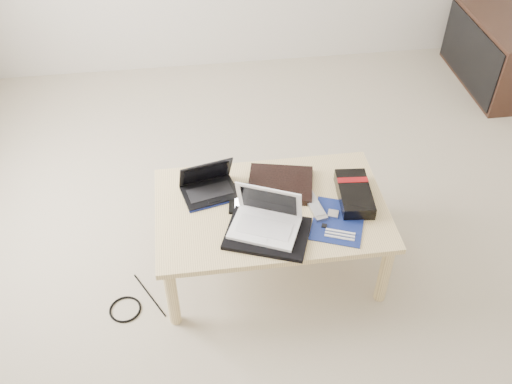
{
  "coord_description": "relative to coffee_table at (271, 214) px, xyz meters",
  "views": [
    {
      "loc": [
        -0.45,
        -1.99,
        2.29
      ],
      "look_at": [
        -0.18,
        -0.07,
        0.5
      ],
      "focal_mm": 40.0,
      "sensor_mm": 36.0,
      "label": 1
    }
  ],
  "objects": [
    {
      "name": "ground",
      "position": [
        0.11,
        0.07,
        -0.35
      ],
      "size": [
        4.0,
        4.0,
        0.0
      ],
      "primitive_type": "plane",
      "color": "#AB9F8B",
      "rests_on": "ground"
    },
    {
      "name": "coffee_table",
      "position": [
        0.0,
        0.0,
        0.0
      ],
      "size": [
        1.1,
        0.7,
        0.4
      ],
      "color": "beige",
      "rests_on": "ground"
    },
    {
      "name": "media_cabinet",
      "position": [
        1.88,
        1.52,
        -0.1
      ],
      "size": [
        0.41,
        0.9,
        0.5
      ],
      "color": "#361F16",
      "rests_on": "ground"
    },
    {
      "name": "book",
      "position": [
        0.07,
        0.14,
        0.06
      ],
      "size": [
        0.36,
        0.32,
        0.03
      ],
      "color": "black",
      "rests_on": "coffee_table"
    },
    {
      "name": "netbook",
      "position": [
        -0.29,
        0.14,
        0.09
      ],
      "size": [
        0.3,
        0.24,
        0.18
      ],
      "color": "black",
      "rests_on": "coffee_table"
    },
    {
      "name": "tablet",
      "position": [
        -0.06,
        0.06,
        0.06
      ],
      "size": [
        0.3,
        0.24,
        0.01
      ],
      "color": "black",
      "rests_on": "coffee_table"
    },
    {
      "name": "remote",
      "position": [
        0.2,
        -0.01,
        0.06
      ],
      "size": [
        0.1,
        0.25,
        0.02
      ],
      "color": "#B1B1B6",
      "rests_on": "coffee_table"
    },
    {
      "name": "neoprene_sleeve",
      "position": [
        -0.05,
        -0.18,
        0.06
      ],
      "size": [
        0.44,
        0.38,
        0.02
      ],
      "primitive_type": "cube",
      "rotation": [
        0.0,
        0.0,
        -0.36
      ],
      "color": "black",
      "rests_on": "coffee_table"
    },
    {
      "name": "white_laptop",
      "position": [
        -0.05,
        -0.14,
        0.11
      ],
      "size": [
        0.36,
        0.32,
        0.21
      ],
      "color": "white",
      "rests_on": "neoprene_sleeve"
    },
    {
      "name": "motherboard",
      "position": [
        0.29,
        -0.14,
        0.05
      ],
      "size": [
        0.32,
        0.35,
        0.01
      ],
      "color": "#0C1452",
      "rests_on": "coffee_table"
    },
    {
      "name": "gpu_box",
      "position": [
        0.4,
        0.0,
        0.08
      ],
      "size": [
        0.17,
        0.31,
        0.07
      ],
      "color": "black",
      "rests_on": "coffee_table"
    },
    {
      "name": "cable_coil",
      "position": [
        -0.07,
        -0.02,
        0.05
      ],
      "size": [
        0.11,
        0.11,
        0.01
      ],
      "primitive_type": "torus",
      "rotation": [
        0.0,
        0.0,
        -0.09
      ],
      "color": "black",
      "rests_on": "coffee_table"
    },
    {
      "name": "floor_cable_coil",
      "position": [
        -0.74,
        -0.21,
        -0.35
      ],
      "size": [
        0.16,
        0.16,
        0.01
      ],
      "primitive_type": "torus",
      "rotation": [
        0.0,
        0.0,
        0.07
      ],
      "color": "black",
      "rests_on": "ground"
    },
    {
      "name": "floor_cable_trail",
      "position": [
        -0.62,
        -0.14,
        -0.35
      ],
      "size": [
        0.16,
        0.28,
        0.01
      ],
      "primitive_type": "cylinder",
      "rotation": [
        1.57,
        0.0,
        0.51
      ],
      "color": "black",
      "rests_on": "ground"
    }
  ]
}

